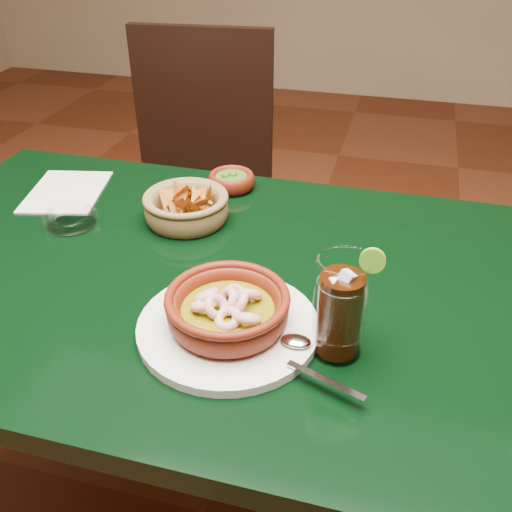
% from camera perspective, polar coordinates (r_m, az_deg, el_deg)
% --- Properties ---
extents(dining_table, '(1.20, 0.80, 0.75)m').
position_cam_1_polar(dining_table, '(1.09, -6.88, -5.39)').
color(dining_table, black).
rests_on(dining_table, ground).
extents(dining_chair, '(0.50, 0.50, 0.98)m').
position_cam_1_polar(dining_chair, '(1.79, -5.97, 7.05)').
color(dining_chair, black).
rests_on(dining_chair, ground).
extents(shrimp_plate, '(0.36, 0.28, 0.08)m').
position_cam_1_polar(shrimp_plate, '(0.86, -2.79, -5.78)').
color(shrimp_plate, silver).
rests_on(shrimp_plate, dining_table).
extents(chip_basket, '(0.20, 0.20, 0.11)m').
position_cam_1_polar(chip_basket, '(1.16, -6.97, 4.87)').
color(chip_basket, olive).
rests_on(chip_basket, dining_table).
extents(guacamole_ramekin, '(0.12, 0.12, 0.04)m').
position_cam_1_polar(guacamole_ramekin, '(1.29, -2.48, 7.57)').
color(guacamole_ramekin, '#521408').
rests_on(guacamole_ramekin, dining_table).
extents(cola_drink, '(0.16, 0.16, 0.18)m').
position_cam_1_polar(cola_drink, '(0.81, 8.41, -5.17)').
color(cola_drink, white).
rests_on(cola_drink, dining_table).
extents(glass_ashtray, '(0.12, 0.12, 0.03)m').
position_cam_1_polar(glass_ashtray, '(1.20, -18.04, 3.51)').
color(glass_ashtray, white).
rests_on(glass_ashtray, dining_table).
extents(paper_menu, '(0.20, 0.24, 0.00)m').
position_cam_1_polar(paper_menu, '(1.34, -18.42, 6.13)').
color(paper_menu, beige).
rests_on(paper_menu, dining_table).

